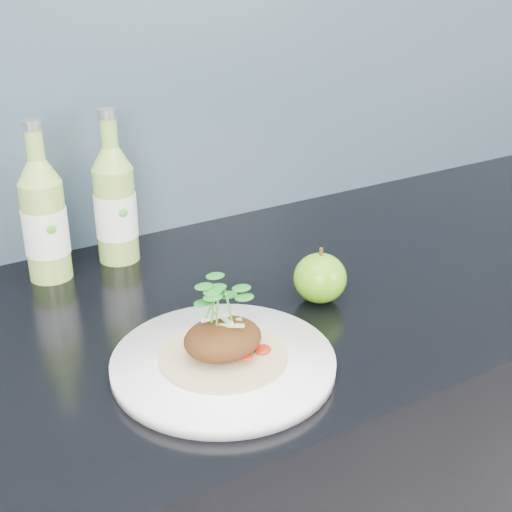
{
  "coord_description": "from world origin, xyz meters",
  "views": [
    {
      "loc": [
        -0.34,
        0.95,
        1.35
      ],
      "look_at": [
        0.07,
        1.62,
        1.0
      ],
      "focal_mm": 50.0,
      "sensor_mm": 36.0,
      "label": 1
    }
  ],
  "objects_px": {
    "dinner_plate": "(223,363)",
    "green_apple": "(320,278)",
    "cider_bottle_left": "(45,221)",
    "cider_bottle_right": "(115,205)"
  },
  "relations": [
    {
      "from": "dinner_plate",
      "to": "cider_bottle_left",
      "type": "distance_m",
      "value": 0.36
    },
    {
      "from": "dinner_plate",
      "to": "cider_bottle_right",
      "type": "distance_m",
      "value": 0.36
    },
    {
      "from": "cider_bottle_left",
      "to": "cider_bottle_right",
      "type": "bearing_deg",
      "value": 3.24
    },
    {
      "from": "green_apple",
      "to": "cider_bottle_left",
      "type": "relative_size",
      "value": 0.4
    },
    {
      "from": "cider_bottle_right",
      "to": "cider_bottle_left",
      "type": "bearing_deg",
      "value": -176.96
    },
    {
      "from": "dinner_plate",
      "to": "cider_bottle_left",
      "type": "relative_size",
      "value": 1.21
    },
    {
      "from": "dinner_plate",
      "to": "cider_bottle_left",
      "type": "height_order",
      "value": "cider_bottle_left"
    },
    {
      "from": "dinner_plate",
      "to": "cider_bottle_left",
      "type": "xyz_separation_m",
      "value": [
        -0.1,
        0.34,
        0.08
      ]
    },
    {
      "from": "green_apple",
      "to": "cider_bottle_right",
      "type": "bearing_deg",
      "value": 123.99
    },
    {
      "from": "dinner_plate",
      "to": "green_apple",
      "type": "xyz_separation_m",
      "value": [
        0.19,
        0.08,
        0.03
      ]
    }
  ]
}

